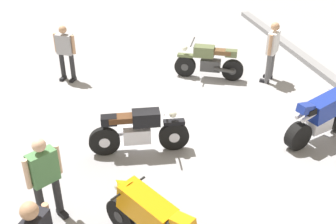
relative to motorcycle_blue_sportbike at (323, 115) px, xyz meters
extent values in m
plane|color=gray|center=(-1.79, -2.67, -0.59)|extent=(40.00, 40.00, 0.00)
cylinder|color=black|center=(0.21, -0.65, -0.29)|extent=(0.40, 0.64, 0.60)
cylinder|color=silver|center=(0.21, -0.65, -0.29)|extent=(0.24, 0.25, 0.21)
cube|color=silver|center=(0.02, -0.06, -0.19)|extent=(0.44, 0.62, 0.32)
cube|color=navy|center=(-0.03, 0.08, 0.21)|extent=(0.64, 1.05, 0.57)
cube|color=black|center=(0.09, -0.30, 0.28)|extent=(0.43, 0.65, 0.12)
cube|color=navy|center=(0.19, -0.58, 0.36)|extent=(0.31, 0.40, 0.23)
cylinder|color=silver|center=(0.25, -0.51, 0.18)|extent=(0.21, 0.40, 0.17)
cylinder|color=silver|center=(0.09, -0.56, 0.18)|extent=(0.21, 0.40, 0.17)
cylinder|color=black|center=(-0.37, -3.22, -0.27)|extent=(0.19, 0.65, 0.64)
cylinder|color=black|center=(-0.53, -4.66, -0.27)|extent=(0.19, 0.65, 0.64)
cylinder|color=silver|center=(-0.37, -3.22, -0.27)|extent=(0.16, 0.24, 0.22)
cylinder|color=silver|center=(-0.53, -4.66, -0.27)|extent=(0.16, 0.24, 0.22)
cube|color=silver|center=(-0.45, -3.99, -0.17)|extent=(0.34, 0.59, 0.32)
cube|color=black|center=(-0.43, -3.79, 0.23)|extent=(0.38, 0.59, 0.30)
cube|color=black|center=(-0.37, -3.22, 0.08)|extent=(0.21, 0.45, 0.08)
cube|color=#4C2D19|center=(-0.48, -4.24, 0.25)|extent=(0.32, 0.62, 0.12)
cube|color=black|center=(-0.51, -4.53, 0.23)|extent=(0.25, 0.34, 0.18)
cylinder|color=silver|center=(-0.66, -4.37, -0.22)|extent=(0.17, 0.57, 0.16)
cylinder|color=silver|center=(-0.40, -3.46, 0.48)|extent=(0.70, 0.11, 0.04)
sphere|color=silver|center=(-0.37, -3.24, 0.28)|extent=(0.16, 0.16, 0.16)
cylinder|color=black|center=(-3.82, -2.00, -0.29)|extent=(0.40, 0.61, 0.60)
cylinder|color=black|center=(-3.24, -0.78, -0.29)|extent=(0.40, 0.61, 0.60)
cylinder|color=#333333|center=(-3.82, -2.00, -0.29)|extent=(0.25, 0.27, 0.21)
cylinder|color=#333333|center=(-3.24, -0.78, -0.29)|extent=(0.25, 0.27, 0.21)
cube|color=#333333|center=(-3.51, -1.35, -0.19)|extent=(0.49, 0.63, 0.32)
cube|color=#515B38|center=(-3.60, -1.53, 0.21)|extent=(0.53, 0.64, 0.30)
cube|color=#515B38|center=(-3.82, -2.00, 0.04)|extent=(0.33, 0.47, 0.08)
cube|color=brown|center=(-3.40, -1.12, 0.23)|extent=(0.49, 0.65, 0.12)
cube|color=#515B38|center=(-3.28, -0.85, 0.21)|extent=(0.34, 0.38, 0.18)
cylinder|color=#333333|center=(-3.19, -1.06, -0.24)|extent=(0.34, 0.55, 0.16)
cylinder|color=#333333|center=(-3.74, -1.83, 0.46)|extent=(0.65, 0.33, 0.04)
sphere|color=silver|center=(-3.83, -2.03, 0.26)|extent=(0.16, 0.16, 0.16)
cylinder|color=black|center=(1.63, -4.60, -0.29)|extent=(0.58, 0.48, 0.60)
cylinder|color=black|center=(1.63, -4.60, -0.29)|extent=(0.28, 0.27, 0.21)
cube|color=orange|center=(2.10, -4.27, 0.21)|extent=(1.02, 0.86, 0.57)
cone|color=orange|center=(1.67, -4.57, 0.36)|extent=(0.49, 0.48, 0.39)
cube|color=black|center=(2.43, -4.04, 0.28)|extent=(0.64, 0.56, 0.12)
cube|color=orange|center=(2.67, -3.87, 0.36)|extent=(0.41, 0.38, 0.23)
cylinder|color=black|center=(1.79, -4.49, 0.38)|extent=(0.43, 0.59, 0.04)
sphere|color=silver|center=(1.61, -4.62, 0.31)|extent=(0.16, 0.16, 0.16)
cylinder|color=tan|center=(2.42, -5.65, 0.58)|extent=(0.12, 0.12, 0.57)
sphere|color=tan|center=(2.65, -5.81, 1.01)|extent=(0.23, 0.23, 0.23)
cylinder|color=#59595B|center=(-3.08, 0.31, -0.17)|extent=(0.18, 0.18, 0.84)
cube|color=black|center=(-3.12, 0.27, -0.55)|extent=(0.25, 0.26, 0.08)
cylinder|color=#59595B|center=(-2.83, 0.09, -0.17)|extent=(0.18, 0.18, 0.84)
cube|color=black|center=(-2.87, 0.04, -0.55)|extent=(0.25, 0.26, 0.08)
cube|color=silver|center=(-2.96, 0.20, 0.55)|extent=(0.50, 0.48, 0.60)
cylinder|color=tan|center=(-3.17, 0.39, 0.56)|extent=(0.13, 0.13, 0.56)
cylinder|color=tan|center=(-2.75, 0.01, 0.56)|extent=(0.13, 0.13, 0.56)
sphere|color=tan|center=(-2.96, 0.20, 0.99)|extent=(0.23, 0.23, 0.23)
cylinder|color=#262628|center=(-4.44, -5.41, -0.20)|extent=(0.18, 0.18, 0.78)
cube|color=black|center=(-4.39, -5.44, -0.55)|extent=(0.28, 0.22, 0.08)
cylinder|color=#262628|center=(-4.28, -5.14, -0.20)|extent=(0.18, 0.18, 0.78)
cube|color=black|center=(-4.23, -5.17, -0.55)|extent=(0.28, 0.22, 0.08)
cube|color=#99999E|center=(-4.36, -5.28, 0.46)|extent=(0.41, 0.49, 0.55)
cylinder|color=tan|center=(-4.49, -5.51, 0.48)|extent=(0.12, 0.12, 0.52)
cylinder|color=tan|center=(-4.23, -5.05, 0.48)|extent=(0.12, 0.12, 0.52)
sphere|color=tan|center=(-4.36, -5.28, 0.88)|extent=(0.21, 0.21, 0.21)
cylinder|color=#262628|center=(1.20, -5.88, -0.19)|extent=(0.18, 0.18, 0.81)
cube|color=black|center=(1.25, -5.85, -0.55)|extent=(0.27, 0.22, 0.08)
cylinder|color=#262628|center=(1.04, -5.61, -0.19)|extent=(0.18, 0.18, 0.81)
cube|color=black|center=(1.09, -5.58, -0.55)|extent=(0.27, 0.22, 0.08)
cube|color=#4C7F4C|center=(1.12, -5.74, 0.50)|extent=(0.42, 0.50, 0.57)
cylinder|color=#D8AD8C|center=(1.26, -5.98, 0.51)|extent=(0.12, 0.12, 0.54)
cylinder|color=#D8AD8C|center=(0.98, -5.51, 0.51)|extent=(0.12, 0.12, 0.54)
sphere|color=#D8AD8C|center=(1.12, -5.74, 0.92)|extent=(0.22, 0.22, 0.22)
camera|label=1|loc=(6.66, -5.05, 4.58)|focal=44.37mm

